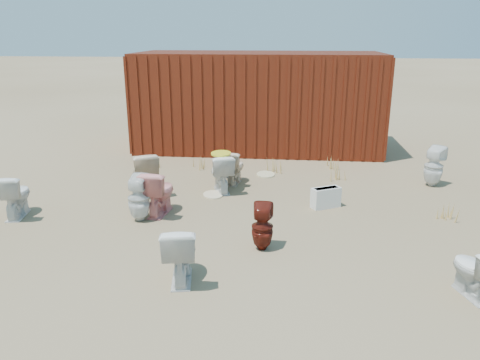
# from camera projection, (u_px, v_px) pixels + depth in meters

# --- Properties ---
(ground) EXTENTS (100.00, 100.00, 0.00)m
(ground) POSITION_uv_depth(u_px,v_px,m) (236.00, 225.00, 7.30)
(ground) COLOR brown
(ground) RESTS_ON ground
(shipping_container) EXTENTS (6.00, 2.40, 2.40)m
(shipping_container) POSITION_uv_depth(u_px,v_px,m) (258.00, 101.00, 11.86)
(shipping_container) COLOR #4D130C
(shipping_container) RESTS_ON ground
(toilet_front_a) EXTENTS (0.52, 0.76, 0.72)m
(toilet_front_a) POSITION_uv_depth(u_px,v_px,m) (15.00, 195.00, 7.55)
(toilet_front_a) COLOR white
(toilet_front_a) RESTS_ON ground
(toilet_front_pink) EXTENTS (0.51, 0.78, 0.75)m
(toilet_front_pink) POSITION_uv_depth(u_px,v_px,m) (159.00, 192.00, 7.65)
(toilet_front_pink) COLOR pink
(toilet_front_pink) RESTS_ON ground
(toilet_front_c) EXTENTS (0.52, 0.77, 0.73)m
(toilet_front_c) POSITION_uv_depth(u_px,v_px,m) (180.00, 252.00, 5.58)
(toilet_front_c) COLOR white
(toilet_front_c) RESTS_ON ground
(toilet_front_maroon) EXTENTS (0.31, 0.31, 0.66)m
(toilet_front_maroon) POSITION_uv_depth(u_px,v_px,m) (262.00, 227.00, 6.40)
(toilet_front_maroon) COLOR #5C190F
(toilet_front_maroon) RESTS_ON ground
(toilet_front_e) EXTENTS (0.52, 0.70, 0.64)m
(toilet_front_e) POSITION_uv_depth(u_px,v_px,m) (475.00, 271.00, 5.25)
(toilet_front_e) COLOR white
(toilet_front_e) RESTS_ON ground
(toilet_back_a) EXTENTS (0.37, 0.37, 0.75)m
(toilet_back_a) POSITION_uv_depth(u_px,v_px,m) (139.00, 198.00, 7.37)
(toilet_back_a) COLOR white
(toilet_back_a) RESTS_ON ground
(toilet_back_beige_left) EXTENTS (0.75, 0.90, 0.80)m
(toilet_back_beige_left) POSITION_uv_depth(u_px,v_px,m) (144.00, 173.00, 8.60)
(toilet_back_beige_left) COLOR beige
(toilet_back_beige_left) RESTS_ON ground
(toilet_back_beige_right) EXTENTS (0.48, 0.71, 0.67)m
(toilet_back_beige_right) POSITION_uv_depth(u_px,v_px,m) (234.00, 167.00, 9.22)
(toilet_back_beige_right) COLOR beige
(toilet_back_beige_right) RESTS_ON ground
(toilet_back_yellowlid) EXTENTS (0.60, 0.80, 0.73)m
(toilet_back_yellowlid) POSITION_uv_depth(u_px,v_px,m) (221.00, 173.00, 8.73)
(toilet_back_yellowlid) COLOR white
(toilet_back_yellowlid) RESTS_ON ground
(toilet_back_e) EXTENTS (0.50, 0.50, 0.79)m
(toilet_back_e) POSITION_uv_depth(u_px,v_px,m) (434.00, 166.00, 9.05)
(toilet_back_e) COLOR white
(toilet_back_e) RESTS_ON ground
(yellow_lid) EXTENTS (0.37, 0.46, 0.02)m
(yellow_lid) POSITION_uv_depth(u_px,v_px,m) (221.00, 153.00, 8.62)
(yellow_lid) COLOR yellow
(yellow_lid) RESTS_ON toilet_back_yellowlid
(loose_tank) EXTENTS (0.53, 0.42, 0.35)m
(loose_tank) POSITION_uv_depth(u_px,v_px,m) (326.00, 198.00, 7.99)
(loose_tank) COLOR white
(loose_tank) RESTS_ON ground
(loose_lid_near) EXTENTS (0.41, 0.52, 0.02)m
(loose_lid_near) POSITION_uv_depth(u_px,v_px,m) (266.00, 174.00, 9.85)
(loose_lid_near) COLOR beige
(loose_lid_near) RESTS_ON ground
(loose_lid_far) EXTENTS (0.48, 0.55, 0.02)m
(loose_lid_far) POSITION_uv_depth(u_px,v_px,m) (213.00, 195.00, 8.62)
(loose_lid_far) COLOR beige
(loose_lid_far) RESTS_ON ground
(weed_clump_a) EXTENTS (0.36, 0.36, 0.29)m
(weed_clump_a) POSITION_uv_depth(u_px,v_px,m) (155.00, 161.00, 10.38)
(weed_clump_a) COLOR #B38E47
(weed_clump_a) RESTS_ON ground
(weed_clump_b) EXTENTS (0.32, 0.32, 0.31)m
(weed_clump_b) POSITION_uv_depth(u_px,v_px,m) (274.00, 165.00, 10.04)
(weed_clump_b) COLOR #B38E47
(weed_clump_b) RESTS_ON ground
(weed_clump_c) EXTENTS (0.36, 0.36, 0.29)m
(weed_clump_c) POSITION_uv_depth(u_px,v_px,m) (337.00, 175.00, 9.37)
(weed_clump_c) COLOR #B38E47
(weed_clump_c) RESTS_ON ground
(weed_clump_d) EXTENTS (0.30, 0.30, 0.28)m
(weed_clump_d) POSITION_uv_depth(u_px,v_px,m) (198.00, 162.00, 10.29)
(weed_clump_d) COLOR #B38E47
(weed_clump_d) RESTS_ON ground
(weed_clump_e) EXTENTS (0.34, 0.34, 0.27)m
(weed_clump_e) POSITION_uv_depth(u_px,v_px,m) (334.00, 162.00, 10.31)
(weed_clump_e) COLOR #B38E47
(weed_clump_e) RESTS_ON ground
(weed_clump_f) EXTENTS (0.28, 0.28, 0.25)m
(weed_clump_f) POSITION_uv_depth(u_px,v_px,m) (447.00, 213.00, 7.47)
(weed_clump_f) COLOR #B38E47
(weed_clump_f) RESTS_ON ground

